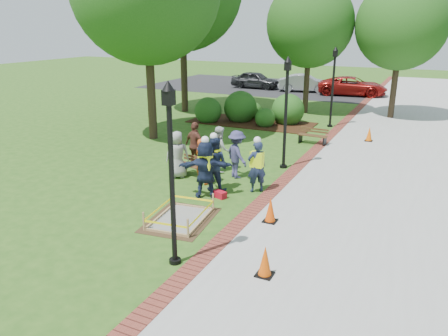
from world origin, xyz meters
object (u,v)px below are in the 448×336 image
at_px(cone_front, 265,262).
at_px(hivis_worker_a, 205,167).
at_px(hivis_worker_c, 214,162).
at_px(lamp_near, 171,163).
at_px(hivis_worker_b, 257,165).
at_px(wet_concrete_pad, 180,213).
at_px(bench_near, 194,171).

height_order(cone_front, hivis_worker_a, hivis_worker_a).
distance_m(hivis_worker_a, hivis_worker_c, 0.66).
distance_m(cone_front, lamp_near, 3.01).
relative_size(hivis_worker_b, hivis_worker_c, 0.95).
xyz_separation_m(wet_concrete_pad, hivis_worker_a, (-0.20, 1.92, 0.76)).
bearing_deg(cone_front, lamp_near, -169.55).
height_order(lamp_near, hivis_worker_c, lamp_near).
height_order(lamp_near, hivis_worker_b, lamp_near).
xyz_separation_m(lamp_near, hivis_worker_a, (-1.32, 4.00, -1.48)).
bearing_deg(wet_concrete_pad, hivis_worker_b, 70.07).
xyz_separation_m(wet_concrete_pad, hivis_worker_c, (-0.24, 2.58, 0.75)).
bearing_deg(wet_concrete_pad, lamp_near, -61.89).
height_order(bench_near, cone_front, cone_front).
relative_size(hivis_worker_a, hivis_worker_b, 1.07).
xyz_separation_m(hivis_worker_b, hivis_worker_c, (-1.35, -0.48, 0.04)).
distance_m(wet_concrete_pad, bench_near, 3.77).
height_order(wet_concrete_pad, cone_front, cone_front).
relative_size(bench_near, cone_front, 1.88).
bearing_deg(lamp_near, hivis_worker_a, 108.19).
bearing_deg(wet_concrete_pad, hivis_worker_c, 95.22).
xyz_separation_m(bench_near, cone_front, (4.71, -5.16, 0.13)).
relative_size(lamp_near, hivis_worker_b, 2.24).
relative_size(wet_concrete_pad, hivis_worker_c, 1.25).
relative_size(lamp_near, hivis_worker_a, 2.10).
distance_m(hivis_worker_b, hivis_worker_c, 1.43).
height_order(bench_near, hivis_worker_b, hivis_worker_b).
distance_m(wet_concrete_pad, lamp_near, 3.26).
distance_m(cone_front, hivis_worker_b, 5.23).
xyz_separation_m(wet_concrete_pad, hivis_worker_b, (1.11, 3.06, 0.71)).
xyz_separation_m(wet_concrete_pad, cone_front, (3.22, -1.70, 0.13)).
height_order(bench_near, hivis_worker_c, hivis_worker_c).
distance_m(wet_concrete_pad, hivis_worker_b, 3.33).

